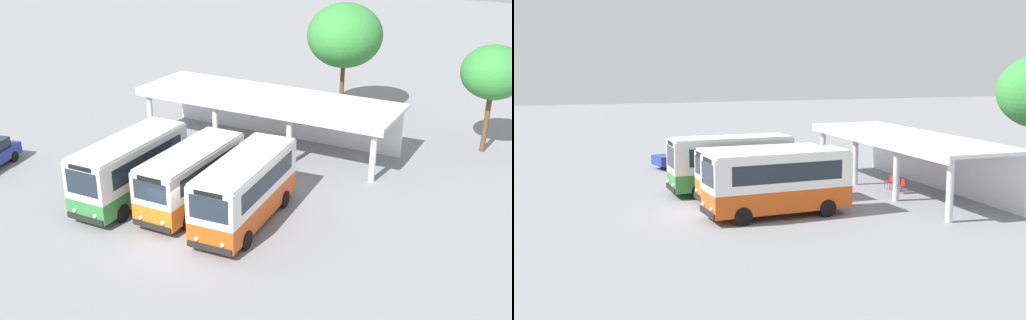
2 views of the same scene
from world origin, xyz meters
TOP-DOWN VIEW (x-y plane):
  - ground_plane at (0.00, 0.00)m, footprint 180.00×180.00m
  - city_bus_nearest_orange at (-4.47, 2.61)m, footprint 2.60×7.43m
  - city_bus_second_in_row at (-1.22, 3.46)m, footprint 2.52×7.16m
  - city_bus_middle_cream at (2.04, 3.27)m, footprint 2.87×7.61m
  - terminal_canopy at (-1.89, 13.51)m, footprint 16.84×5.20m
  - waiting_chair_end_by_column at (-2.33, 12.15)m, footprint 0.45×0.45m
  - waiting_chair_second_from_end at (-1.66, 12.23)m, footprint 0.45×0.45m
  - waiting_chair_middle_seat at (-1.00, 12.19)m, footprint 0.45×0.45m
  - roadside_tree_behind_canopy at (-0.04, 21.19)m, footprint 5.38×5.38m
  - roadside_tree_east_of_canopy at (10.55, 18.70)m, footprint 3.90×3.90m

SIDE VIEW (x-z plane):
  - ground_plane at x=0.00m, z-range 0.00..0.00m
  - waiting_chair_end_by_column at x=-2.33m, z-range 0.09..0.95m
  - waiting_chair_second_from_end at x=-1.66m, z-range 0.09..0.95m
  - waiting_chair_middle_seat at x=-1.00m, z-range 0.09..0.95m
  - city_bus_second_in_row at x=-1.22m, z-range 0.17..3.29m
  - city_bus_middle_cream at x=2.04m, z-range 0.17..3.53m
  - city_bus_nearest_orange at x=-4.47m, z-range 0.17..3.56m
  - terminal_canopy at x=-1.89m, z-range 0.91..4.31m
  - roadside_tree_east_of_canopy at x=10.55m, z-range 1.71..8.50m
  - roadside_tree_behind_canopy at x=-0.04m, z-range 1.83..10.08m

